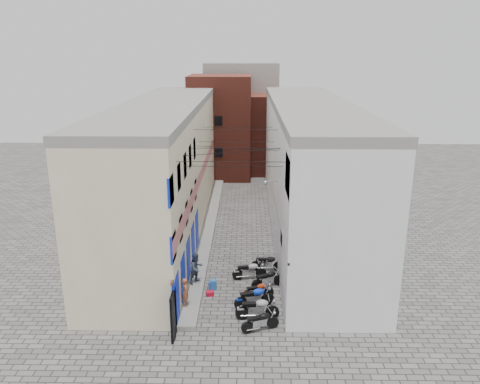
# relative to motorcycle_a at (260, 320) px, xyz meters

# --- Properties ---
(ground) EXTENTS (90.00, 90.00, 0.00)m
(ground) POSITION_rel_motorcycle_a_xyz_m (-1.34, -0.13, -0.53)
(ground) COLOR #575552
(ground) RESTS_ON ground
(plinth) EXTENTS (0.90, 26.00, 0.25)m
(plinth) POSITION_rel_motorcycle_a_xyz_m (-3.39, 12.87, -0.40)
(plinth) COLOR gray
(plinth) RESTS_ON ground
(building_left) EXTENTS (5.10, 27.00, 9.00)m
(building_left) POSITION_rel_motorcycle_a_xyz_m (-6.32, 12.82, 3.97)
(building_left) COLOR beige
(building_left) RESTS_ON ground
(building_right) EXTENTS (5.94, 26.00, 9.00)m
(building_right) POSITION_rel_motorcycle_a_xyz_m (3.65, 12.86, 3.98)
(building_right) COLOR silver
(building_right) RESTS_ON ground
(building_far_brick_left) EXTENTS (6.00, 6.00, 10.00)m
(building_far_brick_left) POSITION_rel_motorcycle_a_xyz_m (-3.34, 27.87, 4.47)
(building_far_brick_left) COLOR maroon
(building_far_brick_left) RESTS_ON ground
(building_far_brick_right) EXTENTS (5.00, 6.00, 8.00)m
(building_far_brick_right) POSITION_rel_motorcycle_a_xyz_m (1.66, 29.87, 3.47)
(building_far_brick_right) COLOR maroon
(building_far_brick_right) RESTS_ON ground
(building_far_concrete) EXTENTS (8.00, 5.00, 11.00)m
(building_far_concrete) POSITION_rel_motorcycle_a_xyz_m (-1.34, 33.87, 4.97)
(building_far_concrete) COLOR gray
(building_far_concrete) RESTS_ON ground
(far_shopfront) EXTENTS (2.00, 0.30, 2.40)m
(far_shopfront) POSITION_rel_motorcycle_a_xyz_m (-1.34, 25.07, 0.67)
(far_shopfront) COLOR black
(far_shopfront) RESTS_ON ground
(overhead_wires) EXTENTS (5.80, 13.02, 1.32)m
(overhead_wires) POSITION_rel_motorcycle_a_xyz_m (-1.34, 7.51, 6.60)
(overhead_wires) COLOR black
(overhead_wires) RESTS_ON ground
(motorcycle_a) EXTENTS (1.90, 1.14, 1.05)m
(motorcycle_a) POSITION_rel_motorcycle_a_xyz_m (0.00, 0.00, 0.00)
(motorcycle_a) COLOR black
(motorcycle_a) RESTS_ON ground
(motorcycle_b) EXTENTS (2.15, 0.80, 1.22)m
(motorcycle_b) POSITION_rel_motorcycle_a_xyz_m (-0.11, 0.98, 0.08)
(motorcycle_b) COLOR #9E9DA1
(motorcycle_b) RESTS_ON ground
(motorcycle_c) EXTENTS (2.19, 1.26, 1.21)m
(motorcycle_c) POSITION_rel_motorcycle_a_xyz_m (-0.24, 2.05, 0.08)
(motorcycle_c) COLOR #0D32CC
(motorcycle_c) RESTS_ON ground
(motorcycle_d) EXTENTS (1.79, 1.00, 0.99)m
(motorcycle_d) POSITION_rel_motorcycle_a_xyz_m (-0.04, 2.89, -0.03)
(motorcycle_d) COLOR #A4250B
(motorcycle_d) RESTS_ON ground
(motorcycle_e) EXTENTS (2.00, 1.38, 1.12)m
(motorcycle_e) POSITION_rel_motorcycle_a_xyz_m (0.51, 4.08, 0.03)
(motorcycle_e) COLOR black
(motorcycle_e) RESTS_ON ground
(motorcycle_f) EXTENTS (2.01, 0.88, 1.13)m
(motorcycle_f) POSITION_rel_motorcycle_a_xyz_m (-0.48, 5.04, 0.04)
(motorcycle_f) COLOR #ACACB1
(motorcycle_f) RESTS_ON ground
(motorcycle_g) EXTENTS (1.91, 0.71, 1.09)m
(motorcycle_g) POSITION_rel_motorcycle_a_xyz_m (0.56, 6.07, 0.02)
(motorcycle_g) COLOR black
(motorcycle_g) RESTS_ON ground
(person_a) EXTENTS (0.44, 0.59, 1.48)m
(person_a) POSITION_rel_motorcycle_a_xyz_m (-3.60, 1.72, 0.46)
(person_a) COLOR #9B5938
(person_a) RESTS_ON plinth
(person_b) EXTENTS (1.05, 1.05, 1.71)m
(person_b) POSITION_rel_motorcycle_a_xyz_m (-3.33, 4.11, 0.58)
(person_b) COLOR #343F4E
(person_b) RESTS_ON plinth
(water_jug_near) EXTENTS (0.38, 0.38, 0.44)m
(water_jug_near) POSITION_rel_motorcycle_a_xyz_m (-2.54, 3.81, -0.30)
(water_jug_near) COLOR blue
(water_jug_near) RESTS_ON ground
(water_jug_far) EXTENTS (0.41, 0.41, 0.53)m
(water_jug_far) POSITION_rel_motorcycle_a_xyz_m (-2.41, 3.86, -0.26)
(water_jug_far) COLOR blue
(water_jug_far) RESTS_ON ground
(red_crate) EXTENTS (0.44, 0.38, 0.24)m
(red_crate) POSITION_rel_motorcycle_a_xyz_m (-2.55, 3.16, -0.41)
(red_crate) COLOR red
(red_crate) RESTS_ON ground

